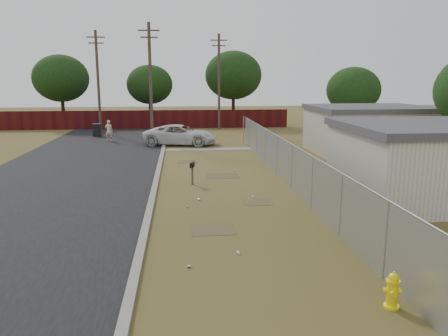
{
  "coord_description": "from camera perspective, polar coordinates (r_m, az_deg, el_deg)",
  "views": [
    {
      "loc": [
        -1.81,
        -18.53,
        4.85
      ],
      "look_at": [
        0.03,
        -0.37,
        1.1
      ],
      "focal_mm": 35.0,
      "sensor_mm": 36.0,
      "label": 1
    }
  ],
  "objects": [
    {
      "name": "horizon_trees",
      "position": [
        42.17,
        -2.2,
        11.29
      ],
      "size": [
        33.32,
        31.94,
        7.78
      ],
      "color": "#312116",
      "rests_on": "ground"
    },
    {
      "name": "pickup_truck",
      "position": [
        32.7,
        -5.7,
        4.34
      ],
      "size": [
        5.75,
        3.47,
        1.49
      ],
      "primitive_type": "imported",
      "rotation": [
        0.0,
        0.0,
        1.38
      ],
      "color": "silver",
      "rests_on": "ground"
    },
    {
      "name": "street",
      "position": [
        27.46,
        -16.05,
        1.01
      ],
      "size": [
        15.1,
        60.0,
        0.12
      ],
      "color": "black",
      "rests_on": "ground"
    },
    {
      "name": "ground",
      "position": [
        19.24,
        -0.19,
        -2.99
      ],
      "size": [
        120.0,
        120.0,
        0.0
      ],
      "primitive_type": "plane",
      "color": "brown",
      "rests_on": "ground"
    },
    {
      "name": "trash_bin",
      "position": [
        38.9,
        -16.26,
        4.8
      ],
      "size": [
        0.75,
        0.78,
        1.08
      ],
      "color": "black",
      "rests_on": "ground"
    },
    {
      "name": "fire_hydrant",
      "position": [
        10.34,
        21.16,
        -14.75
      ],
      "size": [
        0.42,
        0.42,
        0.84
      ],
      "color": "yellow",
      "rests_on": "ground"
    },
    {
      "name": "privacy_fence",
      "position": [
        43.91,
        -11.28,
        6.22
      ],
      "size": [
        30.0,
        0.12,
        1.8
      ],
      "primitive_type": "cube",
      "color": "#44100E",
      "rests_on": "ground"
    },
    {
      "name": "pedestrian",
      "position": [
        35.58,
        -14.79,
        4.74
      ],
      "size": [
        0.67,
        0.5,
        1.66
      ],
      "primitive_type": "imported",
      "rotation": [
        0.0,
        0.0,
        2.96
      ],
      "color": "beige",
      "rests_on": "ground"
    },
    {
      "name": "houses",
      "position": [
        24.75,
        22.04,
        3.12
      ],
      "size": [
        9.3,
        17.24,
        3.1
      ],
      "color": "silver",
      "rests_on": "ground"
    },
    {
      "name": "utility_poles",
      "position": [
        39.24,
        -8.64,
        11.25
      ],
      "size": [
        12.6,
        8.24,
        9.0
      ],
      "color": "#4F4035",
      "rests_on": "ground"
    },
    {
      "name": "mailbox",
      "position": [
        20.24,
        -4.17,
        0.15
      ],
      "size": [
        0.25,
        0.46,
        1.06
      ],
      "color": "brown",
      "rests_on": "ground"
    },
    {
      "name": "chainlink_fence",
      "position": [
        20.57,
        8.22,
        0.12
      ],
      "size": [
        0.1,
        27.06,
        2.02
      ],
      "color": "gray",
      "rests_on": "ground"
    },
    {
      "name": "scattered_litter",
      "position": [
        16.65,
        -0.67,
        -5.18
      ],
      "size": [
        2.89,
        12.07,
        0.07
      ],
      "color": "silver",
      "rests_on": "ground"
    }
  ]
}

